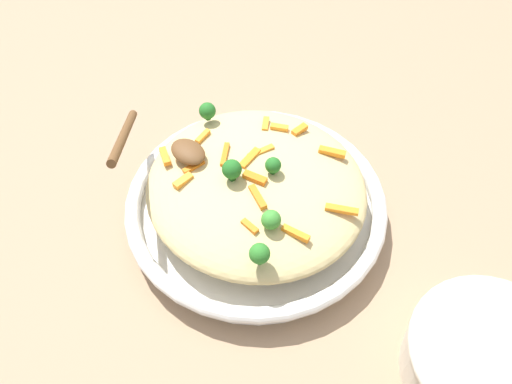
% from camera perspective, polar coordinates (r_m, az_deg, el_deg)
% --- Properties ---
extents(ground_plane, '(2.40, 2.40, 0.00)m').
position_cam_1_polar(ground_plane, '(0.80, 0.00, -2.76)').
color(ground_plane, '#9E7F60').
extents(serving_bowl, '(0.38, 0.38, 0.05)m').
position_cam_1_polar(serving_bowl, '(0.78, 0.00, -1.59)').
color(serving_bowl, white).
rests_on(serving_bowl, ground_plane).
extents(pasta_mound, '(0.32, 0.30, 0.06)m').
position_cam_1_polar(pasta_mound, '(0.74, 0.00, 0.53)').
color(pasta_mound, '#D1BA7A').
rests_on(pasta_mound, serving_bowl).
extents(carrot_piece_0, '(0.02, 0.04, 0.01)m').
position_cam_1_polar(carrot_piece_0, '(0.75, 0.53, 4.38)').
color(carrot_piece_0, orange).
rests_on(carrot_piece_0, pasta_mound).
extents(carrot_piece_1, '(0.02, 0.04, 0.01)m').
position_cam_1_polar(carrot_piece_1, '(0.74, -0.68, 3.66)').
color(carrot_piece_1, orange).
rests_on(carrot_piece_1, pasta_mound).
extents(carrot_piece_2, '(0.03, 0.02, 0.01)m').
position_cam_1_polar(carrot_piece_2, '(0.76, -9.81, 3.84)').
color(carrot_piece_2, orange).
rests_on(carrot_piece_2, pasta_mound).
extents(carrot_piece_3, '(0.03, 0.01, 0.01)m').
position_cam_1_polar(carrot_piece_3, '(0.67, -0.68, -3.76)').
color(carrot_piece_3, orange).
rests_on(carrot_piece_3, pasta_mound).
extents(carrot_piece_4, '(0.03, 0.02, 0.01)m').
position_cam_1_polar(carrot_piece_4, '(0.71, -0.13, 1.53)').
color(carrot_piece_4, orange).
rests_on(carrot_piece_4, pasta_mound).
extents(carrot_piece_5, '(0.04, 0.03, 0.01)m').
position_cam_1_polar(carrot_piece_5, '(0.70, 9.24, -1.87)').
color(carrot_piece_5, orange).
rests_on(carrot_piece_5, pasta_mound).
extents(carrot_piece_6, '(0.01, 0.03, 0.01)m').
position_cam_1_polar(carrot_piece_6, '(0.78, -5.76, 5.98)').
color(carrot_piece_6, orange).
rests_on(carrot_piece_6, pasta_mound).
extents(carrot_piece_7, '(0.01, 0.03, 0.01)m').
position_cam_1_polar(carrot_piece_7, '(0.72, -7.86, 1.20)').
color(carrot_piece_7, orange).
rests_on(carrot_piece_7, pasta_mound).
extents(carrot_piece_8, '(0.01, 0.03, 0.01)m').
position_cam_1_polar(carrot_piece_8, '(0.78, 4.73, 6.71)').
color(carrot_piece_8, orange).
rests_on(carrot_piece_8, pasta_mound).
extents(carrot_piece_9, '(0.04, 0.03, 0.01)m').
position_cam_1_polar(carrot_piece_9, '(0.76, 8.22, 4.30)').
color(carrot_piece_9, orange).
rests_on(carrot_piece_9, pasta_mound).
extents(carrot_piece_10, '(0.02, 0.03, 0.01)m').
position_cam_1_polar(carrot_piece_10, '(0.79, 1.04, 7.36)').
color(carrot_piece_10, orange).
rests_on(carrot_piece_10, pasta_mound).
extents(carrot_piece_11, '(0.04, 0.02, 0.01)m').
position_cam_1_polar(carrot_piece_11, '(0.69, 0.18, -0.55)').
color(carrot_piece_11, orange).
rests_on(carrot_piece_11, pasta_mound).
extents(carrot_piece_12, '(0.01, 0.03, 0.01)m').
position_cam_1_polar(carrot_piece_12, '(0.73, -6.74, 2.73)').
color(carrot_piece_12, orange).
rests_on(carrot_piece_12, pasta_mound).
extents(carrot_piece_13, '(0.03, 0.02, 0.01)m').
position_cam_1_polar(carrot_piece_13, '(0.78, 2.52, 6.97)').
color(carrot_piece_13, orange).
rests_on(carrot_piece_13, pasta_mound).
extents(carrot_piece_14, '(0.03, 0.04, 0.01)m').
position_cam_1_polar(carrot_piece_14, '(0.74, -3.38, 4.02)').
color(carrot_piece_14, orange).
rests_on(carrot_piece_14, pasta_mound).
extents(carrot_piece_15, '(0.04, 0.02, 0.01)m').
position_cam_1_polar(carrot_piece_15, '(0.67, 4.30, -4.47)').
color(carrot_piece_15, orange).
rests_on(carrot_piece_15, pasta_mound).
extents(broccoli_floret_0, '(0.03, 0.03, 0.03)m').
position_cam_1_polar(broccoli_floret_0, '(0.80, -5.27, 8.69)').
color(broccoli_floret_0, '#205B1C').
rests_on(broccoli_floret_0, pasta_mound).
extents(broccoli_floret_1, '(0.03, 0.03, 0.03)m').
position_cam_1_polar(broccoli_floret_1, '(0.63, 0.39, -6.69)').
color(broccoli_floret_1, '#296820').
rests_on(broccoli_floret_1, pasta_mound).
extents(broccoli_floret_2, '(0.03, 0.03, 0.03)m').
position_cam_1_polar(broccoli_floret_2, '(0.70, -2.62, 2.44)').
color(broccoli_floret_2, '#205B1C').
rests_on(broccoli_floret_2, pasta_mound).
extents(broccoli_floret_3, '(0.03, 0.03, 0.03)m').
position_cam_1_polar(broccoli_floret_3, '(0.66, 1.64, -3.03)').
color(broccoli_floret_3, '#377928').
rests_on(broccoli_floret_3, pasta_mound).
extents(broccoli_floret_4, '(0.02, 0.02, 0.03)m').
position_cam_1_polar(broccoli_floret_4, '(0.71, 1.86, 2.88)').
color(broccoli_floret_4, '#205B1C').
rests_on(broccoli_floret_4, pasta_mound).
extents(serving_spoon, '(0.15, 0.14, 0.09)m').
position_cam_1_polar(serving_spoon, '(0.73, -9.95, 4.94)').
color(serving_spoon, brown).
rests_on(serving_spoon, pasta_mound).
extents(companion_bowl, '(0.20, 0.20, 0.07)m').
position_cam_1_polar(companion_bowl, '(0.70, 23.88, -16.34)').
color(companion_bowl, beige).
rests_on(companion_bowl, ground_plane).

